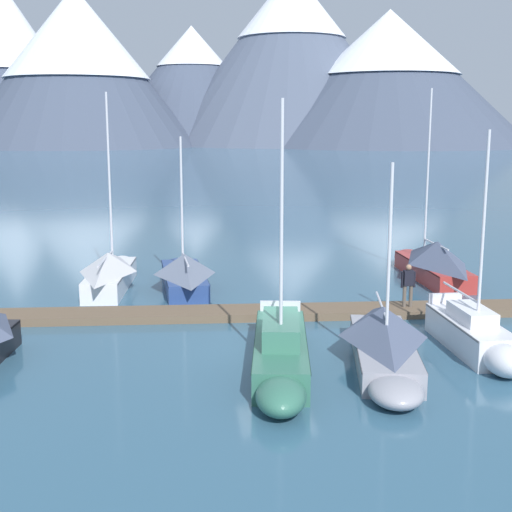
{
  "coord_description": "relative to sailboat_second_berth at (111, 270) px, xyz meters",
  "views": [
    {
      "loc": [
        -3.12,
        -21.81,
        7.35
      ],
      "look_at": [
        0.0,
        6.0,
        2.0
      ],
      "focal_mm": 48.88,
      "sensor_mm": 36.0,
      "label": 1
    }
  ],
  "objects": [
    {
      "name": "ground_plane",
      "position": [
        6.21,
        -9.42,
        -0.83
      ],
      "size": [
        700.0,
        700.0,
        0.0
      ],
      "primitive_type": "plane",
      "color": "#335B75"
    },
    {
      "name": "person_on_dock",
      "position": [
        11.88,
        -5.75,
        0.43
      ],
      "size": [
        0.59,
        0.24,
        1.69
      ],
      "color": "brown",
      "rests_on": "dock"
    },
    {
      "name": "sailboat_second_berth",
      "position": [
        0.0,
        0.0,
        0.0
      ],
      "size": [
        2.13,
        7.17,
        8.69
      ],
      "color": "white",
      "rests_on": "ground"
    },
    {
      "name": "mountain_shoulder_ridge",
      "position": [
        8.81,
        222.04,
        20.03
      ],
      "size": [
        69.48,
        69.48,
        40.65
      ],
      "color": "#424C60",
      "rests_on": "ground"
    },
    {
      "name": "dock",
      "position": [
        6.21,
        -5.42,
        -0.69
      ],
      "size": [
        21.33,
        2.64,
        0.3
      ],
      "color": "brown",
      "rests_on": "ground"
    },
    {
      "name": "mountain_east_summit",
      "position": [
        42.84,
        213.7,
        29.55
      ],
      "size": [
        91.08,
        91.08,
        58.61
      ],
      "color": "#4C566B",
      "rests_on": "ground"
    },
    {
      "name": "sailboat_outer_slip",
      "position": [
        12.53,
        -10.6,
        -0.21
      ],
      "size": [
        1.4,
        5.73,
        7.16
      ],
      "color": "silver",
      "rests_on": "ground"
    },
    {
      "name": "mountain_rear_spur",
      "position": [
        71.51,
        194.73,
        21.86
      ],
      "size": [
        92.11,
        92.11,
        43.02
      ],
      "color": "#424C60",
      "rests_on": "ground"
    },
    {
      "name": "mountain_west_summit",
      "position": [
        -56.64,
        227.86,
        29.17
      ],
      "size": [
        68.74,
        68.74,
        56.12
      ],
      "color": "#424C60",
      "rests_on": "ground"
    },
    {
      "name": "mountain_central_massif",
      "position": [
        -27.52,
        198.41,
        25.22
      ],
      "size": [
        75.68,
        75.68,
        48.6
      ],
      "color": "#424C60",
      "rests_on": "ground"
    },
    {
      "name": "sailboat_end_of_dock",
      "position": [
        15.07,
        0.15,
        0.08
      ],
      "size": [
        1.97,
        7.48,
        8.97
      ],
      "color": "#B2332D",
      "rests_on": "ground"
    },
    {
      "name": "sailboat_mid_dock_port",
      "position": [
        3.26,
        -0.28,
        -0.05
      ],
      "size": [
        2.27,
        7.08,
        6.78
      ],
      "color": "navy",
      "rests_on": "ground"
    },
    {
      "name": "sailboat_far_berth",
      "position": [
        9.3,
        -11.3,
        -0.04
      ],
      "size": [
        3.02,
        7.34,
        6.25
      ],
      "color": "#93939E",
      "rests_on": "ground"
    },
    {
      "name": "sailboat_mid_dock_starboard",
      "position": [
        6.02,
        -11.64,
        -0.23
      ],
      "size": [
        2.53,
        7.91,
        8.03
      ],
      "color": "#336B56",
      "rests_on": "ground"
    }
  ]
}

